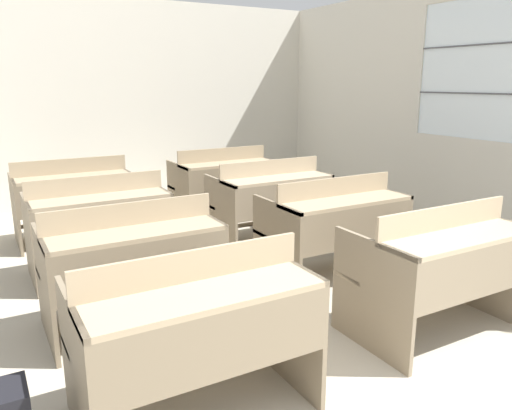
% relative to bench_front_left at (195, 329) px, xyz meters
% --- Properties ---
extents(wall_back, '(6.55, 0.06, 2.74)m').
position_rel_bench_front_left_xyz_m(wall_back, '(0.68, 4.91, 0.90)').
color(wall_back, beige).
rests_on(wall_back, ground_plane).
extents(wall_right_with_window, '(0.06, 6.18, 2.74)m').
position_rel_bench_front_left_xyz_m(wall_right_with_window, '(3.92, 1.80, 0.86)').
color(wall_right_with_window, beige).
rests_on(wall_right_with_window, ground_plane).
extents(bench_front_left, '(1.14, 0.72, 0.88)m').
position_rel_bench_front_left_xyz_m(bench_front_left, '(0.00, 0.00, 0.00)').
color(bench_front_left, '#7B6B54').
rests_on(bench_front_left, ground_plane).
extents(bench_front_right, '(1.14, 0.72, 0.88)m').
position_rel_bench_front_left_xyz_m(bench_front_right, '(1.74, 0.01, 0.00)').
color(bench_front_right, '#83735D').
rests_on(bench_front_right, ground_plane).
extents(bench_second_left, '(1.14, 0.72, 0.88)m').
position_rel_bench_front_left_xyz_m(bench_second_left, '(0.00, 1.10, 0.00)').
color(bench_second_left, '#7A6A53').
rests_on(bench_second_left, ground_plane).
extents(bench_second_right, '(1.14, 0.72, 0.88)m').
position_rel_bench_front_left_xyz_m(bench_second_right, '(1.74, 1.12, 0.00)').
color(bench_second_right, '#7A6B54').
rests_on(bench_second_right, ground_plane).
extents(bench_third_left, '(1.14, 0.72, 0.88)m').
position_rel_bench_front_left_xyz_m(bench_third_left, '(0.02, 2.20, 0.00)').
color(bench_third_left, '#7F6F58').
rests_on(bench_third_left, ground_plane).
extents(bench_third_right, '(1.14, 0.72, 0.88)m').
position_rel_bench_front_left_xyz_m(bench_third_right, '(1.76, 2.21, 0.00)').
color(bench_third_right, '#83745D').
rests_on(bench_third_right, ground_plane).
extents(bench_back_left, '(1.14, 0.72, 0.88)m').
position_rel_bench_front_left_xyz_m(bench_back_left, '(0.00, 3.32, 0.00)').
color(bench_back_left, '#796A53').
rests_on(bench_back_left, ground_plane).
extents(bench_back_right, '(1.14, 0.72, 0.88)m').
position_rel_bench_front_left_xyz_m(bench_back_right, '(1.75, 3.30, 0.00)').
color(bench_back_right, '#786952').
rests_on(bench_back_right, ground_plane).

